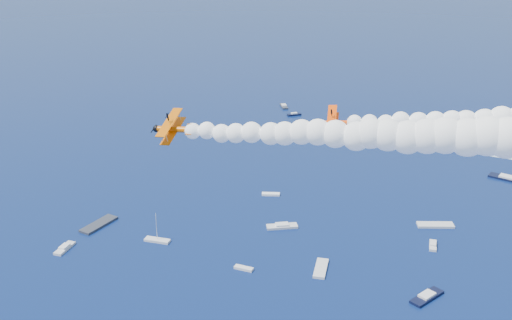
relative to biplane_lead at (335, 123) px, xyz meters
The scene contains 4 objects.
biplane_lead is the anchor object (origin of this frame).
biplane_trail 26.68m from the biplane_lead, 135.08° to the right, with size 7.19×8.07×4.86m, color #DD5F04, non-canonical shape.
smoke_trail_trail 13.40m from the biplane_lead, 42.37° to the right, with size 57.94×24.37×11.01m, color white, non-canonical shape.
spectator_boats 98.62m from the biplane_lead, 93.15° to the left, with size 228.57×172.79×0.70m.
Camera 1 is at (52.43, -56.52, 90.79)m, focal length 45.56 mm.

